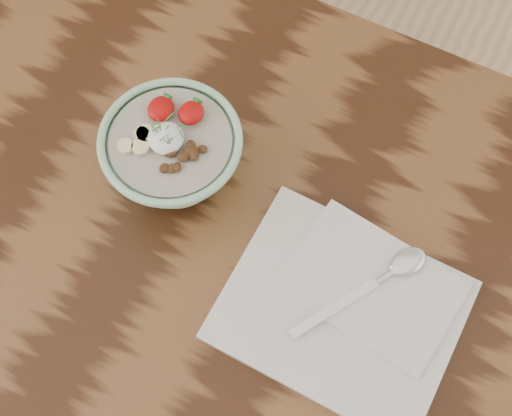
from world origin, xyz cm
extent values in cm
cube|color=#341A0D|center=(0.00, 0.00, 73.00)|extent=(160.00, 90.00, 4.00)
cylinder|color=#9CD2A5|center=(0.08, 9.35, 75.57)|extent=(7.98, 7.98, 1.14)
torus|color=#9CD2A5|center=(0.08, 9.35, 84.88)|extent=(18.14, 18.14, 1.04)
cylinder|color=#C1B5A0|center=(0.08, 9.35, 84.31)|extent=(15.39, 15.39, 0.95)
ellipsoid|color=white|center=(-0.22, 9.06, 85.65)|extent=(4.49, 4.49, 2.47)
ellipsoid|color=#AB0907|center=(0.81, 13.59, 85.66)|extent=(3.20, 3.52, 1.76)
cone|color=#286623|center=(0.81, 15.03, 85.96)|extent=(1.40, 1.03, 1.52)
ellipsoid|color=#AB0907|center=(-2.85, 12.39, 85.70)|extent=(3.33, 3.66, 1.83)
cone|color=#286623|center=(-2.85, 13.89, 86.00)|extent=(1.40, 1.03, 1.52)
cylinder|color=#F2E4A0|center=(-4.28, 6.00, 85.18)|extent=(2.02, 2.02, 0.70)
cylinder|color=#F2E4A0|center=(-2.58, 6.78, 85.18)|extent=(2.22, 2.22, 0.70)
cylinder|color=#F2E4A0|center=(-3.35, 8.37, 85.18)|extent=(1.95, 1.95, 0.70)
cylinder|color=#F2E4A0|center=(-2.87, 8.68, 85.18)|extent=(2.47, 2.47, 0.70)
ellipsoid|color=#512F18|center=(1.16, 7.71, 85.39)|extent=(2.22, 2.13, 1.07)
ellipsoid|color=#512F18|center=(2.76, 7.95, 85.29)|extent=(1.68, 1.69, 0.73)
ellipsoid|color=#512F18|center=(3.46, 9.28, 85.28)|extent=(1.89, 1.87, 0.81)
ellipsoid|color=#512F18|center=(2.93, 9.61, 85.37)|extent=(1.94, 2.09, 1.08)
ellipsoid|color=#512F18|center=(2.91, 8.36, 85.26)|extent=(1.84, 1.89, 0.83)
ellipsoid|color=#512F18|center=(1.53, 5.59, 85.23)|extent=(1.82, 1.83, 0.85)
ellipsoid|color=#512F18|center=(2.36, 5.98, 85.20)|extent=(1.70, 1.74, 0.88)
ellipsoid|color=#512F18|center=(3.91, 8.66, 85.33)|extent=(1.71, 1.91, 1.16)
ellipsoid|color=#512F18|center=(2.81, 6.41, 85.25)|extent=(1.40, 1.59, 1.00)
ellipsoid|color=#512F18|center=(3.21, 8.96, 85.40)|extent=(1.93, 1.53, 0.97)
ellipsoid|color=#512F18|center=(4.42, 9.99, 85.21)|extent=(1.31, 1.11, 0.91)
cylinder|color=#3D7A33|center=(0.61, 8.22, 86.78)|extent=(1.00, 0.28, 0.21)
cylinder|color=#3D7A33|center=(1.64, 9.88, 86.78)|extent=(0.90, 0.87, 0.22)
cylinder|color=#3D7A33|center=(-0.01, 8.60, 86.78)|extent=(0.80, 1.45, 0.23)
cylinder|color=#3D7A33|center=(-1.41, 9.77, 86.78)|extent=(1.29, 1.32, 0.24)
cylinder|color=#3D7A33|center=(-1.55, 9.28, 86.78)|extent=(0.71, 1.28, 0.23)
cylinder|color=#3D7A33|center=(1.26, 10.89, 86.78)|extent=(1.37, 0.75, 0.23)
cylinder|color=#3D7A33|center=(0.44, 8.66, 86.78)|extent=(0.89, 0.93, 0.22)
cylinder|color=#3D7A33|center=(-0.40, 9.76, 86.78)|extent=(0.28, 1.13, 0.22)
cylinder|color=#3D7A33|center=(-1.69, 9.04, 86.78)|extent=(1.43, 0.69, 0.23)
cylinder|color=#3D7A33|center=(-0.90, 11.41, 86.78)|extent=(0.50, 1.40, 0.23)
cylinder|color=#3D7A33|center=(0.79, 8.50, 86.78)|extent=(0.45, 1.04, 0.22)
cube|color=silver|center=(27.67, 2.01, 75.55)|extent=(29.05, 23.68, 1.10)
cube|color=silver|center=(29.86, 6.40, 76.43)|extent=(22.50, 16.80, 0.66)
cube|color=silver|center=(26.84, 1.39, 76.95)|extent=(7.64, 11.57, 0.39)
cylinder|color=silver|center=(31.00, 8.29, 77.15)|extent=(2.39, 3.26, 0.78)
ellipsoid|color=silver|center=(32.65, 11.03, 77.29)|extent=(5.54, 6.12, 1.06)
camera|label=1|loc=(28.74, -23.69, 162.45)|focal=50.00mm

